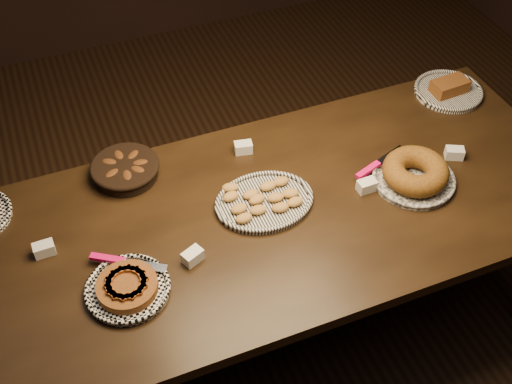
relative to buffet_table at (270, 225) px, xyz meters
name	(u,v)px	position (x,y,z in m)	size (l,w,h in m)	color
ground	(268,324)	(0.00, 0.00, -0.68)	(5.00, 5.00, 0.00)	black
buffet_table	(270,225)	(0.00, 0.00, 0.00)	(2.40, 1.00, 0.75)	black
apple_tart_plate	(127,287)	(-0.57, -0.15, 0.09)	(0.29, 0.32, 0.05)	white
madeleine_platter	(263,201)	(-0.01, 0.05, 0.09)	(0.36, 0.30, 0.04)	black
bundt_cake_plate	(415,174)	(0.56, -0.06, 0.12)	(0.37, 0.34, 0.10)	black
croissant_basket	(125,169)	(-0.44, 0.38, 0.11)	(0.27, 0.27, 0.07)	black
loaf_plate	(449,90)	(1.00, 0.36, 0.09)	(0.30, 0.30, 0.07)	black
tent_cards	(267,195)	(0.01, 0.06, 0.10)	(1.66, 0.51, 0.04)	white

